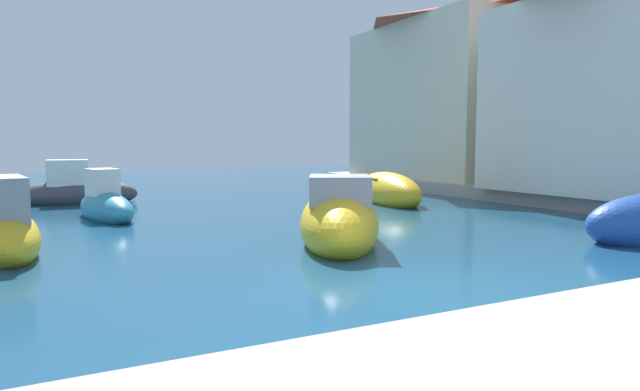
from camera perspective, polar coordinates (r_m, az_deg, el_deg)
ground at (r=8.17m, az=11.22°, el=-9.92°), size 80.00×80.00×0.00m
moored_boat_1 at (r=20.41m, az=6.91°, el=0.40°), size 2.59×5.02×1.43m
moored_boat_3 at (r=12.53m, az=-29.70°, el=-3.13°), size 1.74×4.15×1.77m
moored_boat_4 at (r=17.05m, az=-21.05°, el=-0.95°), size 1.68×3.60×1.64m
moored_boat_5 at (r=11.99m, az=1.96°, el=-2.62°), size 3.52×4.67×1.81m
moored_boat_9 at (r=21.73m, az=-23.60°, el=0.41°), size 4.12×1.51×1.81m
waterfront_building_main at (r=21.64m, az=29.47°, el=10.49°), size 7.23×7.95×7.55m
waterfront_building_annex at (r=28.18m, az=12.54°, el=10.34°), size 5.57×9.67×8.21m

